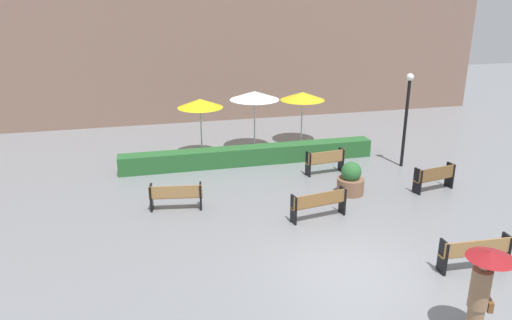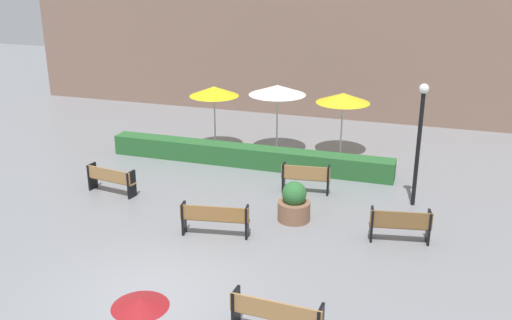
# 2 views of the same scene
# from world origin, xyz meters

# --- Properties ---
(ground_plane) EXTENTS (60.00, 60.00, 0.00)m
(ground_plane) POSITION_xyz_m (0.00, 0.00, 0.00)
(ground_plane) COLOR gray
(bench_far_left) EXTENTS (1.68, 0.61, 0.84)m
(bench_far_left) POSITION_xyz_m (-3.86, 4.73, 0.49)
(bench_far_left) COLOR #9E7242
(bench_far_left) RESTS_ON ground
(bench_mid_center) EXTENTS (1.83, 0.61, 0.88)m
(bench_mid_center) POSITION_xyz_m (0.26, 3.05, 0.53)
(bench_mid_center) COLOR olive
(bench_mid_center) RESTS_ON ground
(bench_near_right) EXTENTS (1.84, 0.44, 0.86)m
(bench_near_right) POSITION_xyz_m (2.96, -0.58, 0.51)
(bench_near_right) COLOR #9E7242
(bench_near_right) RESTS_ON ground
(bench_far_right) EXTENTS (1.58, 0.63, 0.89)m
(bench_far_right) POSITION_xyz_m (4.89, 4.18, 0.51)
(bench_far_right) COLOR brown
(bench_far_right) RESTS_ON ground
(bench_back_row) EXTENTS (1.53, 0.52, 0.91)m
(bench_back_row) POSITION_xyz_m (1.85, 6.62, 0.53)
(bench_back_row) COLOR #9E7242
(bench_back_row) RESTS_ON ground
(planter_pot) EXTENTS (0.91, 0.91, 1.13)m
(planter_pot) POSITION_xyz_m (1.98, 4.63, 0.49)
(planter_pot) COLOR brown
(planter_pot) RESTS_ON ground
(lamp_post) EXTENTS (0.28, 0.28, 3.64)m
(lamp_post) POSITION_xyz_m (5.09, 6.73, 2.25)
(lamp_post) COLOR black
(lamp_post) RESTS_ON ground
(patio_umbrella_yellow) EXTENTS (1.82, 1.82, 2.44)m
(patio_umbrella_yellow) POSITION_xyz_m (-2.37, 9.68, 2.26)
(patio_umbrella_yellow) COLOR silver
(patio_umbrella_yellow) RESTS_ON ground
(patio_umbrella_white) EXTENTS (2.07, 2.07, 2.58)m
(patio_umbrella_white) POSITION_xyz_m (-0.05, 10.02, 2.40)
(patio_umbrella_white) COLOR silver
(patio_umbrella_white) RESTS_ON ground
(patio_umbrella_yellow_far) EXTENTS (1.95, 1.95, 2.33)m
(patio_umbrella_yellow_far) POSITION_xyz_m (2.24, 10.58, 2.14)
(patio_umbrella_yellow_far) COLOR silver
(patio_umbrella_yellow_far) RESTS_ON ground
(hedge_strip) EXTENTS (10.11, 0.70, 0.70)m
(hedge_strip) POSITION_xyz_m (-0.65, 8.40, 0.35)
(hedge_strip) COLOR #28602D
(hedge_strip) RESTS_ON ground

